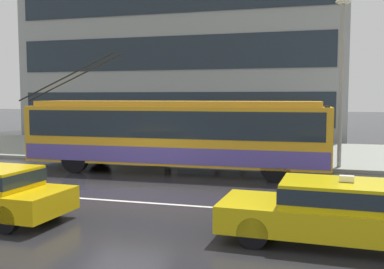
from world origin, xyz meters
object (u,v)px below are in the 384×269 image
Objects in this scene: taxi_oncoming_far at (340,210)px; pedestrian_approaching_curb at (242,136)px; pedestrian_at_shelter at (170,123)px; pedestrian_walking_past at (216,122)px; trolleybus at (175,133)px; street_lamp at (342,68)px; bus_shelter at (137,116)px.

pedestrian_approaching_curb is (-3.90, 11.77, 0.38)m from taxi_oncoming_far.
pedestrian_at_shelter is (-6.73, 9.34, 1.09)m from taxi_oncoming_far.
pedestrian_at_shelter is 1.06× the size of pedestrian_walking_past.
taxi_oncoming_far is (5.78, -7.22, -0.84)m from trolleybus.
trolleybus reaches higher than pedestrian_at_shelter.
pedestrian_at_shelter is 0.31× the size of street_lamp.
trolleybus is 6.44× the size of pedestrian_walking_past.
pedestrian_approaching_curb is 1.43m from pedestrian_walking_past.
taxi_oncoming_far is 2.41× the size of pedestrian_walking_past.
trolleybus is 3.25× the size of bus_shelter.
taxi_oncoming_far is at bearing -54.22° from pedestrian_at_shelter.
bus_shelter is at bearing 131.40° from trolleybus.
pedestrian_walking_past is 0.29× the size of street_lamp.
pedestrian_walking_past reaches higher than taxi_oncoming_far.
street_lamp reaches higher than pedestrian_walking_past.
trolleybus is at bearing 128.69° from taxi_oncoming_far.
trolleybus reaches higher than bus_shelter.
bus_shelter is at bearing -167.00° from pedestrian_approaching_curb.
pedestrian_walking_past is at bearing 15.82° from bus_shelter.
taxi_oncoming_far is 2.27× the size of pedestrian_at_shelter.
pedestrian_approaching_curb is (2.83, 2.43, -0.71)m from pedestrian_at_shelter.
pedestrian_walking_past is at bearing 158.01° from street_lamp.
taxi_oncoming_far is at bearing -50.41° from bus_shelter.
pedestrian_at_shelter is at bearing -139.30° from pedestrian_approaching_curb.
bus_shelter is 1.98× the size of pedestrian_walking_past.
pedestrian_approaching_curb is at bearing 4.64° from pedestrian_walking_past.
pedestrian_at_shelter is (2.07, -1.30, -0.24)m from bus_shelter.
pedestrian_walking_past is (-5.17, 11.67, 1.02)m from taxi_oncoming_far.
taxi_oncoming_far is at bearing -66.09° from pedestrian_walking_past.
pedestrian_walking_past is at bearing 56.23° from pedestrian_at_shelter.
pedestrian_at_shelter is at bearing -32.19° from bus_shelter.
trolleybus reaches higher than taxi_oncoming_far.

